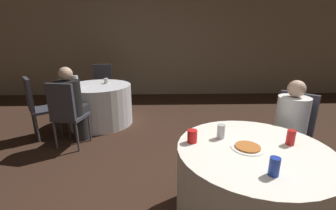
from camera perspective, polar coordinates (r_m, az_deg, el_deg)
wall_back at (r=6.18m, az=4.07°, el=15.55°), size 16.00×0.06×2.80m
table_near at (r=2.09m, az=19.93°, el=-19.12°), size 1.20×1.20×0.72m
table_far at (r=4.29m, az=-16.90°, el=0.11°), size 1.15×1.15×0.72m
chair_near_northeast at (r=2.86m, az=28.98°, el=-5.31°), size 0.57×0.57×0.97m
chair_far_north at (r=5.20m, az=-16.13°, el=5.50°), size 0.46×0.46×0.97m
chair_far_southwest at (r=4.02m, az=-30.39°, el=0.49°), size 0.56×0.56×0.97m
chair_far_south at (r=3.42m, az=-24.50°, el=-1.24°), size 0.47×0.47×0.97m
person_white_shirt at (r=2.70m, az=27.94°, el=-6.52°), size 0.46×0.46×1.13m
person_black_shirt at (r=3.55m, az=-23.06°, el=-0.11°), size 0.39×0.51×1.16m
pizza_plate_near at (r=1.89m, az=19.58°, el=-10.07°), size 0.26×0.26×0.02m
soda_can_blue at (r=1.59m, az=25.39°, el=-13.94°), size 0.07×0.07×0.12m
soda_can_silver at (r=1.97m, az=13.32°, el=-6.57°), size 0.07×0.07×0.12m
soda_can_red at (r=2.06m, az=28.74°, el=-7.23°), size 0.07×0.07×0.12m
cup_near at (r=1.86m, az=6.17°, el=-7.88°), size 0.08×0.08×0.11m
bottle_far at (r=4.07m, az=-22.41°, el=5.44°), size 0.09×0.09×0.21m
cup_far at (r=4.31m, az=-15.43°, el=5.93°), size 0.07×0.07×0.10m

